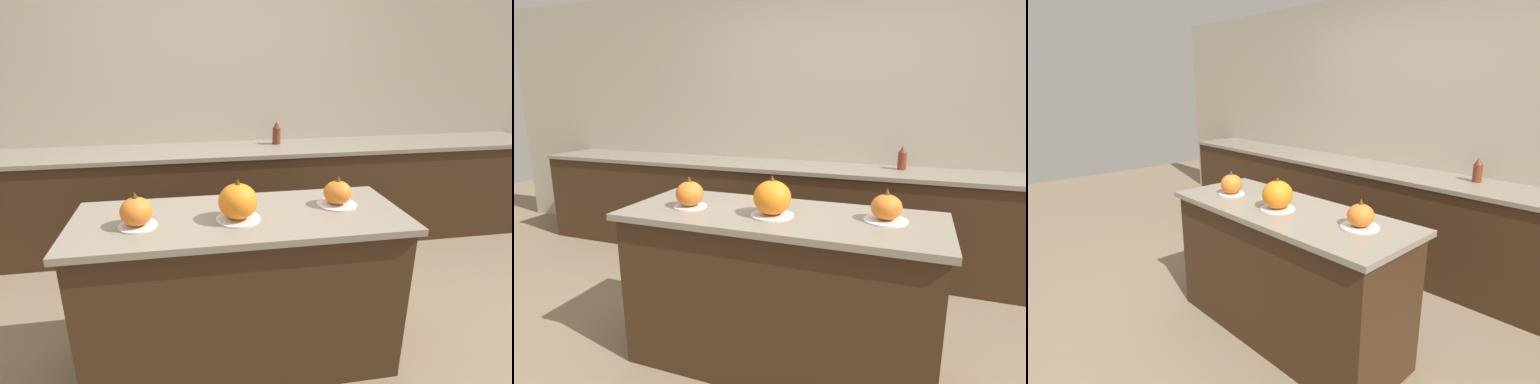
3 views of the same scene
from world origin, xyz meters
The scene contains 8 objects.
ground_plane centered at (0.00, 0.00, 0.00)m, with size 12.00×12.00×0.00m, color #847056.
wall_back centered at (0.00, 1.83, 1.25)m, with size 8.00×0.06×2.50m.
kitchen_island centered at (0.00, 0.00, 0.45)m, with size 1.70×0.65×0.90m.
back_counter centered at (0.00, 1.50, 0.45)m, with size 6.00×0.60×0.90m.
pumpkin_cake_left centered at (-0.51, -0.06, 0.97)m, with size 0.18×0.18×0.18m.
pumpkin_cake_center centered at (-0.02, -0.05, 0.99)m, with size 0.22×0.22×0.21m.
pumpkin_cake_right centered at (0.53, 0.05, 0.96)m, with size 0.22×0.22×0.17m.
bottle_tall centered at (0.54, 1.60, 0.99)m, with size 0.07×0.07×0.20m.
Camera 3 is at (1.75, -1.67, 1.67)m, focal length 28.00 mm.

